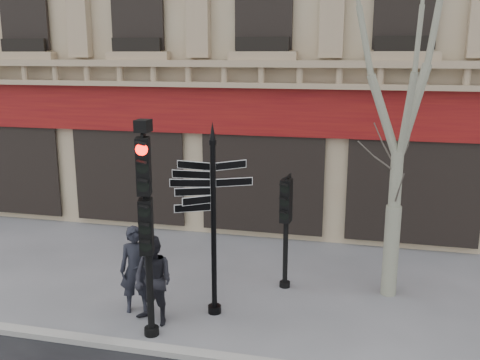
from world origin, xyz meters
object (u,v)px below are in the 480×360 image
object	(u,v)px
fingerpost	(213,188)
traffic_signal_secondary	(286,213)
pedestrian_b	(153,281)
traffic_signal_main	(146,204)
plane_tree	(406,38)
pedestrian_a	(136,269)

from	to	relation	value
fingerpost	traffic_signal_secondary	xyz separation A→B (m)	(1.19, 1.56, -0.87)
traffic_signal_secondary	pedestrian_b	distance (m)	3.26
fingerpost	traffic_signal_main	bearing A→B (deg)	-145.74
traffic_signal_main	pedestrian_b	size ratio (longest dim) A/B	2.28
fingerpost	plane_tree	distance (m)	4.75
fingerpost	pedestrian_a	distance (m)	2.33
fingerpost	pedestrian_b	bearing A→B (deg)	-163.08
plane_tree	pedestrian_b	xyz separation A→B (m)	(-4.46, -2.40, -4.52)
fingerpost	plane_tree	xyz separation A→B (m)	(3.44, 1.72, 2.80)
traffic_signal_main	plane_tree	size ratio (longest dim) A/B	0.52
pedestrian_b	fingerpost	bearing A→B (deg)	53.30
fingerpost	pedestrian_a	world-z (taller)	fingerpost
fingerpost	traffic_signal_secondary	world-z (taller)	fingerpost
traffic_signal_secondary	plane_tree	bearing A→B (deg)	9.55
traffic_signal_main	plane_tree	world-z (taller)	plane_tree
pedestrian_a	pedestrian_b	size ratio (longest dim) A/B	1.01
fingerpost	traffic_signal_main	world-z (taller)	traffic_signal_main
traffic_signal_secondary	plane_tree	distance (m)	4.31
fingerpost	traffic_signal_secondary	size ratio (longest dim) A/B	1.56
pedestrian_b	plane_tree	bearing A→B (deg)	47.79
traffic_signal_main	fingerpost	bearing A→B (deg)	34.51
traffic_signal_main	traffic_signal_secondary	distance (m)	3.48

